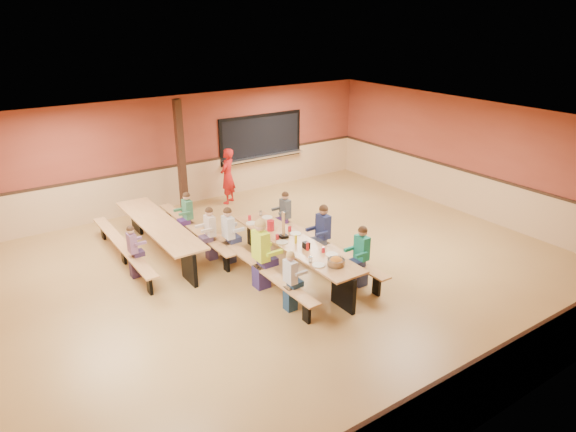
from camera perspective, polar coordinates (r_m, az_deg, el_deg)
ground at (r=10.70m, az=-0.76°, el=-6.27°), size 12.00×12.00×0.00m
room_envelope at (r=10.40m, az=-0.78°, el=-2.91°), size 12.04×10.04×3.02m
kitchen_pass_through at (r=15.44m, az=-2.97°, el=8.49°), size 2.78×0.28×1.38m
structural_post at (r=13.72m, az=-11.80°, el=6.40°), size 0.18×0.18×3.00m
cafeteria_table_main at (r=10.39m, az=0.71°, el=-3.92°), size 1.91×3.70×0.74m
cafeteria_table_second at (r=11.62m, az=-14.12°, el=-1.74°), size 1.91×3.70×0.74m
seated_child_white_left at (r=9.18m, az=0.26°, el=-7.28°), size 0.34×0.28×1.14m
seated_adult_yellow at (r=9.87m, az=-3.03°, el=-4.28°), size 0.47×0.38×1.41m
seated_child_grey_left at (r=10.95m, az=-6.63°, el=-2.17°), size 0.38×0.31×1.23m
seated_child_teal_right at (r=10.07m, az=8.14°, el=-4.48°), size 0.38×0.31×1.23m
seated_child_navy_right at (r=10.88m, az=3.90°, el=-2.05°), size 0.41×0.33×1.29m
seated_child_char_right at (r=11.97m, az=-0.31°, el=-0.04°), size 0.35×0.29×1.17m
seated_child_purple_sec at (r=10.75m, az=-16.84°, el=-3.85°), size 0.32×0.26×1.10m
seated_child_green_sec at (r=12.13m, az=-11.05°, el=-0.12°), size 0.36×0.29×1.18m
seated_child_tan_sec at (r=11.15m, az=-8.61°, el=-1.97°), size 0.35×0.29×1.18m
standing_woman at (r=14.38m, az=-6.73°, el=4.43°), size 0.68×0.64×1.56m
punch_pitcher at (r=10.78m, az=-1.94°, el=-1.06°), size 0.16×0.16×0.22m
chip_bowl at (r=9.37m, az=5.37°, el=-5.08°), size 0.32×0.32×0.15m
napkin_dispenser at (r=9.99m, az=2.04°, el=-3.27°), size 0.10×0.14×0.13m
condiment_mustard at (r=10.19m, az=0.87°, el=-2.60°), size 0.06×0.06×0.17m
condiment_ketchup at (r=9.90m, az=2.19°, el=-3.40°), size 0.06×0.06×0.17m
table_paddle at (r=10.41m, az=-0.51°, el=-1.74°), size 0.16×0.16×0.56m
place_settings at (r=10.28m, az=0.72°, el=-2.57°), size 0.65×3.30×0.11m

